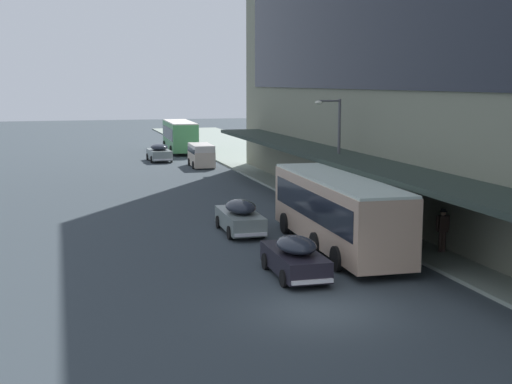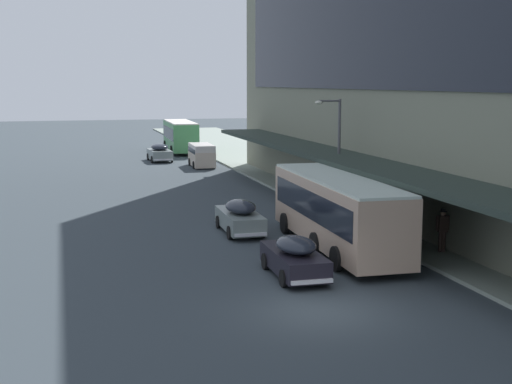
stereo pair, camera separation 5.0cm
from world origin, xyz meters
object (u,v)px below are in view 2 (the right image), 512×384
object	(u,v)px
vw_van	(201,154)
pedestrian_at_kerb	(442,228)
transit_bus_kerbside_rear	(180,135)
sedan_oncoming_rear	(240,217)
sedan_oncoming_front	(295,257)
sedan_far_back	(160,153)
street_lamp	(336,147)
transit_bus_kerbside_front	(337,208)

from	to	relation	value
vw_van	pedestrian_at_kerb	bearing A→B (deg)	-83.78
vw_van	transit_bus_kerbside_rear	bearing A→B (deg)	88.58
sedan_oncoming_rear	pedestrian_at_kerb	size ratio (longest dim) A/B	2.46
transit_bus_kerbside_rear	sedan_oncoming_front	xyz separation A→B (m)	(-3.72, -48.77, -1.09)
transit_bus_kerbside_rear	sedan_oncoming_rear	size ratio (longest dim) A/B	2.13
sedan_far_back	pedestrian_at_kerb	xyz separation A→B (m)	(6.63, -39.33, 0.38)
vw_van	sedan_oncoming_rear	bearing A→B (deg)	-97.16
transit_bus_kerbside_rear	sedan_oncoming_front	distance (m)	48.92
sedan_oncoming_front	street_lamp	bearing A→B (deg)	61.60
sedan_oncoming_rear	pedestrian_at_kerb	bearing A→B (deg)	-42.43
sedan_oncoming_rear	sedan_far_back	distance (m)	32.78
sedan_far_back	pedestrian_at_kerb	size ratio (longest dim) A/B	2.32
transit_bus_kerbside_front	street_lamp	distance (m)	8.20
transit_bus_kerbside_front	sedan_far_back	bearing A→B (deg)	94.12
sedan_far_back	vw_van	xyz separation A→B (m)	(2.91, -5.23, 0.30)
transit_bus_kerbside_front	sedan_far_back	xyz separation A→B (m)	(-2.68, 37.22, -1.03)
sedan_oncoming_rear	street_lamp	size ratio (longest dim) A/B	0.73
sedan_far_back	street_lamp	distance (m)	30.45
transit_bus_kerbside_front	sedan_oncoming_rear	xyz separation A→B (m)	(-3.23, 4.44, -1.03)
vw_van	street_lamp	distance (m)	24.85
vw_van	street_lamp	xyz separation A→B (m)	(2.64, -24.56, 2.72)
transit_bus_kerbside_front	sedan_far_back	distance (m)	37.33
transit_bus_kerbside_rear	street_lamp	bearing A→B (deg)	-86.47
sedan_oncoming_front	sedan_oncoming_rear	xyz separation A→B (m)	(-0.07, 8.18, 0.04)
transit_bus_kerbside_front	sedan_oncoming_front	bearing A→B (deg)	-130.28
transit_bus_kerbside_front	transit_bus_kerbside_rear	size ratio (longest dim) A/B	1.15
sedan_oncoming_rear	street_lamp	distance (m)	7.43
sedan_oncoming_rear	pedestrian_at_kerb	xyz separation A→B (m)	(7.18, -6.56, 0.37)
transit_bus_kerbside_rear	pedestrian_at_kerb	distance (m)	47.28
sedan_far_back	street_lamp	xyz separation A→B (m)	(5.55, -29.79, 3.01)
transit_bus_kerbside_front	sedan_oncoming_rear	world-z (taller)	transit_bus_kerbside_front
sedan_oncoming_front	sedan_far_back	xyz separation A→B (m)	(0.48, 40.95, 0.03)
street_lamp	transit_bus_kerbside_rear	bearing A→B (deg)	93.53
transit_bus_kerbside_front	transit_bus_kerbside_rear	distance (m)	45.04
sedan_oncoming_rear	pedestrian_at_kerb	world-z (taller)	pedestrian_at_kerb
pedestrian_at_kerb	street_lamp	size ratio (longest dim) A/B	0.30
transit_bus_kerbside_front	vw_van	size ratio (longest dim) A/B	2.44
transit_bus_kerbside_front	pedestrian_at_kerb	xyz separation A→B (m)	(3.95, -2.12, -0.65)
street_lamp	pedestrian_at_kerb	bearing A→B (deg)	-83.56
transit_bus_kerbside_rear	sedan_far_back	bearing A→B (deg)	-112.48
transit_bus_kerbside_rear	vw_van	size ratio (longest dim) A/B	2.12
sedan_oncoming_rear	vw_van	size ratio (longest dim) A/B	0.99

